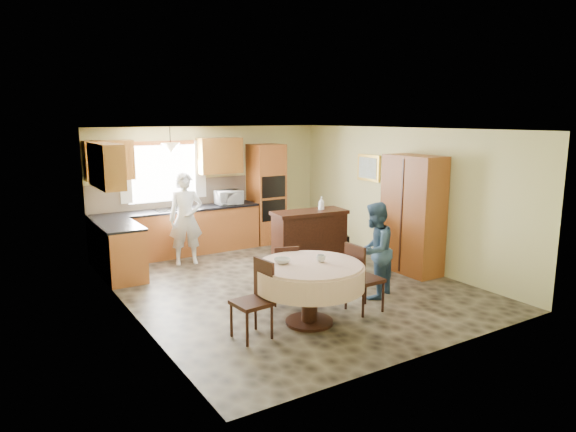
% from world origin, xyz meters
% --- Properties ---
extents(floor, '(5.00, 6.00, 0.01)m').
position_xyz_m(floor, '(0.00, 0.00, 0.00)').
color(floor, brown).
rests_on(floor, ground).
extents(ceiling, '(5.00, 6.00, 0.01)m').
position_xyz_m(ceiling, '(0.00, 0.00, 2.50)').
color(ceiling, white).
rests_on(ceiling, wall_back).
extents(wall_back, '(5.00, 0.02, 2.50)m').
position_xyz_m(wall_back, '(0.00, 3.00, 1.25)').
color(wall_back, '#CECA84').
rests_on(wall_back, floor).
extents(wall_front, '(5.00, 0.02, 2.50)m').
position_xyz_m(wall_front, '(0.00, -3.00, 1.25)').
color(wall_front, '#CECA84').
rests_on(wall_front, floor).
extents(wall_left, '(0.02, 6.00, 2.50)m').
position_xyz_m(wall_left, '(-2.50, 0.00, 1.25)').
color(wall_left, '#CECA84').
rests_on(wall_left, floor).
extents(wall_right, '(0.02, 6.00, 2.50)m').
position_xyz_m(wall_right, '(2.50, 0.00, 1.25)').
color(wall_right, '#CECA84').
rests_on(wall_right, floor).
extents(window, '(1.40, 0.03, 1.10)m').
position_xyz_m(window, '(-1.00, 2.98, 1.60)').
color(window, white).
rests_on(window, wall_back).
extents(curtain_left, '(0.22, 0.02, 1.15)m').
position_xyz_m(curtain_left, '(-1.75, 2.93, 1.65)').
color(curtain_left, white).
rests_on(curtain_left, wall_back).
extents(curtain_right, '(0.22, 0.02, 1.15)m').
position_xyz_m(curtain_right, '(-0.25, 2.93, 1.65)').
color(curtain_right, white).
rests_on(curtain_right, wall_back).
extents(base_cab_back, '(3.30, 0.60, 0.88)m').
position_xyz_m(base_cab_back, '(-0.85, 2.70, 0.44)').
color(base_cab_back, '#D27438').
rests_on(base_cab_back, floor).
extents(counter_back, '(3.30, 0.64, 0.04)m').
position_xyz_m(counter_back, '(-0.85, 2.70, 0.90)').
color(counter_back, black).
rests_on(counter_back, base_cab_back).
extents(base_cab_left, '(0.60, 1.20, 0.88)m').
position_xyz_m(base_cab_left, '(-2.20, 1.80, 0.44)').
color(base_cab_left, '#D27438').
rests_on(base_cab_left, floor).
extents(counter_left, '(0.64, 1.20, 0.04)m').
position_xyz_m(counter_left, '(-2.20, 1.80, 0.90)').
color(counter_left, black).
rests_on(counter_left, base_cab_left).
extents(backsplash, '(3.30, 0.02, 0.55)m').
position_xyz_m(backsplash, '(-0.85, 2.99, 1.18)').
color(backsplash, '#CAAD8E').
rests_on(backsplash, wall_back).
extents(wall_cab_left, '(0.85, 0.33, 0.72)m').
position_xyz_m(wall_cab_left, '(-2.05, 2.83, 1.91)').
color(wall_cab_left, '#A47529').
rests_on(wall_cab_left, wall_back).
extents(wall_cab_right, '(0.90, 0.33, 0.72)m').
position_xyz_m(wall_cab_right, '(0.15, 2.83, 1.91)').
color(wall_cab_right, '#A47529').
rests_on(wall_cab_right, wall_back).
extents(wall_cab_side, '(0.33, 1.20, 0.72)m').
position_xyz_m(wall_cab_side, '(-2.33, 1.80, 1.91)').
color(wall_cab_side, '#A47529').
rests_on(wall_cab_side, wall_left).
extents(oven_tower, '(0.66, 0.62, 2.12)m').
position_xyz_m(oven_tower, '(1.15, 2.69, 1.06)').
color(oven_tower, '#D27438').
rests_on(oven_tower, floor).
extents(oven_upper, '(0.56, 0.01, 0.45)m').
position_xyz_m(oven_upper, '(1.15, 2.38, 1.25)').
color(oven_upper, black).
rests_on(oven_upper, oven_tower).
extents(oven_lower, '(0.56, 0.01, 0.45)m').
position_xyz_m(oven_lower, '(1.15, 2.38, 0.75)').
color(oven_lower, black).
rests_on(oven_lower, oven_tower).
extents(pendant, '(0.36, 0.36, 0.18)m').
position_xyz_m(pendant, '(-1.00, 2.50, 2.12)').
color(pendant, beige).
rests_on(pendant, ceiling).
extents(sideboard, '(1.40, 0.69, 0.97)m').
position_xyz_m(sideboard, '(0.89, 0.66, 0.48)').
color(sideboard, black).
rests_on(sideboard, floor).
extents(space_heater, '(0.44, 0.38, 0.50)m').
position_xyz_m(space_heater, '(1.52, 0.62, 0.25)').
color(space_heater, black).
rests_on(space_heater, floor).
extents(cupboard, '(0.54, 1.07, 2.05)m').
position_xyz_m(cupboard, '(2.22, -0.56, 1.02)').
color(cupboard, '#D27438').
rests_on(cupboard, floor).
extents(dining_table, '(1.43, 1.43, 0.82)m').
position_xyz_m(dining_table, '(-0.60, -1.53, 0.64)').
color(dining_table, black).
rests_on(dining_table, floor).
extents(chair_left, '(0.46, 0.46, 0.97)m').
position_xyz_m(chair_left, '(-1.38, -1.52, 0.53)').
color(chair_left, black).
rests_on(chair_left, floor).
extents(chair_back, '(0.48, 0.48, 0.88)m').
position_xyz_m(chair_back, '(-0.50, -0.75, 0.48)').
color(chair_back, black).
rests_on(chair_back, floor).
extents(chair_right, '(0.43, 0.43, 0.98)m').
position_xyz_m(chair_right, '(0.23, -1.57, 0.54)').
color(chair_right, black).
rests_on(chair_right, floor).
extents(framed_picture, '(0.06, 0.63, 0.52)m').
position_xyz_m(framed_picture, '(2.47, 0.92, 1.70)').
color(framed_picture, gold).
rests_on(framed_picture, wall_right).
extents(microwave, '(0.53, 0.37, 0.29)m').
position_xyz_m(microwave, '(0.24, 2.65, 1.06)').
color(microwave, silver).
rests_on(microwave, counter_back).
extents(person_sink, '(0.70, 0.54, 1.69)m').
position_xyz_m(person_sink, '(-0.94, 2.02, 0.85)').
color(person_sink, silver).
rests_on(person_sink, floor).
extents(person_dining, '(0.88, 0.81, 1.45)m').
position_xyz_m(person_dining, '(0.79, -1.20, 0.73)').
color(person_dining, '#324E6D').
rests_on(person_dining, floor).
extents(bowl_sideboard, '(0.26, 0.26, 0.05)m').
position_xyz_m(bowl_sideboard, '(0.49, 0.66, 0.99)').
color(bowl_sideboard, '#B2B2B2').
rests_on(bowl_sideboard, sideboard).
extents(bottle_sideboard, '(0.14, 0.14, 0.30)m').
position_xyz_m(bottle_sideboard, '(1.15, 0.66, 1.12)').
color(bottle_sideboard, silver).
rests_on(bottle_sideboard, sideboard).
extents(cup_table, '(0.15, 0.15, 0.09)m').
position_xyz_m(cup_table, '(-0.43, -1.54, 0.86)').
color(cup_table, '#B2B2B2').
rests_on(cup_table, dining_table).
extents(bowl_table, '(0.28, 0.28, 0.07)m').
position_xyz_m(bowl_table, '(-0.90, -1.33, 0.85)').
color(bowl_table, '#B2B2B2').
rests_on(bowl_table, dining_table).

